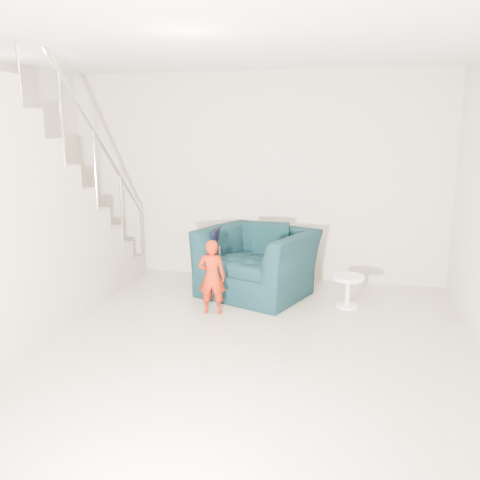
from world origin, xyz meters
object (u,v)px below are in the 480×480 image
toddler (212,277)px  side_table (348,286)px  armchair (257,262)px  staircase (17,234)px

toddler → side_table: 1.54m
toddler → armchair: bearing=-121.7°
armchair → staircase: size_ratio=0.34×
toddler → staircase: 2.03m
armchair → staircase: staircase is taller
armchair → staircase: bearing=-124.7°
armchair → side_table: (1.09, -0.23, -0.15)m
armchair → side_table: 1.12m
armchair → side_table: bearing=9.5°
toddler → side_table: size_ratio=2.24×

